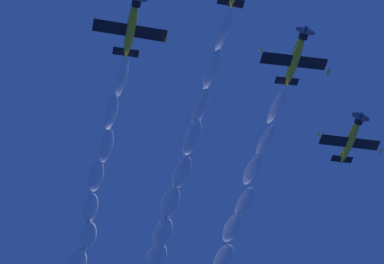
% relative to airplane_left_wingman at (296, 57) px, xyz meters
% --- Properties ---
extents(airplane_left_wingman, '(7.47, 7.44, 3.25)m').
position_rel_airplane_left_wingman_xyz_m(airplane_left_wingman, '(0.00, 0.00, 0.00)').
color(airplane_left_wingman, gold).
extents(airplane_right_wingman, '(7.54, 7.41, 3.26)m').
position_rel_airplane_left_wingman_xyz_m(airplane_right_wingman, '(-14.47, 13.72, 0.25)').
color(airplane_right_wingman, gold).
extents(airplane_slot_tail, '(7.53, 7.42, 3.03)m').
position_rel_airplane_left_wingman_xyz_m(airplane_slot_tail, '(15.41, 0.11, 0.12)').
color(airplane_slot_tail, gold).
extents(smoke_trail_lead, '(34.35, 39.86, 10.36)m').
position_rel_airplane_left_wingman_xyz_m(smoke_trail_lead, '(10.83, 27.76, -5.65)').
color(smoke_trail_lead, white).
extents(smoke_trail_right_wingman, '(34.22, 40.39, 10.55)m').
position_rel_airplane_left_wingman_xyz_m(smoke_trail_right_wingman, '(9.08, 41.60, -5.65)').
color(smoke_trail_right_wingman, white).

